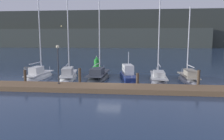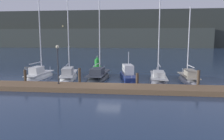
{
  "view_description": "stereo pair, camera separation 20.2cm",
  "coord_description": "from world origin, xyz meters",
  "px_view_note": "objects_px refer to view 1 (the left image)",
  "views": [
    {
      "loc": [
        2.65,
        -22.46,
        4.83
      ],
      "look_at": [
        0.0,
        3.09,
        1.2
      ],
      "focal_mm": 35.0,
      "sensor_mm": 36.0,
      "label": 1
    },
    {
      "loc": [
        2.85,
        -22.44,
        4.83
      ],
      "look_at": [
        0.0,
        3.09,
        1.2
      ],
      "focal_mm": 35.0,
      "sensor_mm": 36.0,
      "label": 2
    }
  ],
  "objects_px": {
    "motorboat_berth_4": "(128,77)",
    "sailboat_berth_1": "(40,77)",
    "sailboat_berth_2": "(69,77)",
    "sailboat_berth_3": "(99,77)",
    "rowboat_adrift": "(27,69)",
    "channel_buoy": "(97,63)",
    "sailboat_berth_6": "(188,80)",
    "sailboat_berth_5": "(158,80)",
    "dock_lamppost": "(58,58)"
  },
  "relations": [
    {
      "from": "sailboat_berth_1",
      "to": "sailboat_berth_3",
      "type": "distance_m",
      "value": 7.41
    },
    {
      "from": "sailboat_berth_1",
      "to": "channel_buoy",
      "type": "distance_m",
      "value": 12.7
    },
    {
      "from": "sailboat_berth_1",
      "to": "sailboat_berth_6",
      "type": "relative_size",
      "value": 1.17
    },
    {
      "from": "motorboat_berth_4",
      "to": "sailboat_berth_1",
      "type": "bearing_deg",
      "value": -178.78
    },
    {
      "from": "sailboat_berth_1",
      "to": "rowboat_adrift",
      "type": "relative_size",
      "value": 3.59
    },
    {
      "from": "sailboat_berth_2",
      "to": "sailboat_berth_1",
      "type": "bearing_deg",
      "value": -171.05
    },
    {
      "from": "sailboat_berth_1",
      "to": "sailboat_berth_5",
      "type": "distance_m",
      "value": 14.57
    },
    {
      "from": "sailboat_berth_1",
      "to": "channel_buoy",
      "type": "xyz_separation_m",
      "value": [
        5.23,
        11.56,
        0.59
      ]
    },
    {
      "from": "channel_buoy",
      "to": "sailboat_berth_3",
      "type": "bearing_deg",
      "value": -78.9
    },
    {
      "from": "sailboat_berth_2",
      "to": "sailboat_berth_3",
      "type": "height_order",
      "value": "sailboat_berth_2"
    },
    {
      "from": "sailboat_berth_2",
      "to": "dock_lamppost",
      "type": "bearing_deg",
      "value": -82.33
    },
    {
      "from": "channel_buoy",
      "to": "dock_lamppost",
      "type": "distance_m",
      "value": 16.93
    },
    {
      "from": "sailboat_berth_2",
      "to": "sailboat_berth_3",
      "type": "distance_m",
      "value": 3.82
    },
    {
      "from": "motorboat_berth_4",
      "to": "sailboat_berth_6",
      "type": "distance_m",
      "value": 6.94
    },
    {
      "from": "sailboat_berth_5",
      "to": "rowboat_adrift",
      "type": "distance_m",
      "value": 22.22
    },
    {
      "from": "sailboat_berth_1",
      "to": "sailboat_berth_5",
      "type": "xyz_separation_m",
      "value": [
        14.57,
        -0.18,
        -0.01
      ]
    },
    {
      "from": "sailboat_berth_3",
      "to": "motorboat_berth_4",
      "type": "height_order",
      "value": "sailboat_berth_3"
    },
    {
      "from": "motorboat_berth_4",
      "to": "dock_lamppost",
      "type": "relative_size",
      "value": 1.53
    },
    {
      "from": "motorboat_berth_4",
      "to": "dock_lamppost",
      "type": "bearing_deg",
      "value": -141.15
    },
    {
      "from": "sailboat_berth_3",
      "to": "sailboat_berth_6",
      "type": "relative_size",
      "value": 1.11
    },
    {
      "from": "sailboat_berth_5",
      "to": "channel_buoy",
      "type": "distance_m",
      "value": 15.01
    },
    {
      "from": "sailboat_berth_3",
      "to": "channel_buoy",
      "type": "bearing_deg",
      "value": 101.1
    },
    {
      "from": "sailboat_berth_1",
      "to": "sailboat_berth_3",
      "type": "xyz_separation_m",
      "value": [
        7.38,
        0.6,
        -0.0
      ]
    },
    {
      "from": "sailboat_berth_2",
      "to": "dock_lamppost",
      "type": "xyz_separation_m",
      "value": [
        0.78,
        -5.75,
        2.85
      ]
    },
    {
      "from": "sailboat_berth_2",
      "to": "rowboat_adrift",
      "type": "bearing_deg",
      "value": 140.7
    },
    {
      "from": "sailboat_berth_2",
      "to": "motorboat_berth_4",
      "type": "relative_size",
      "value": 1.77
    },
    {
      "from": "sailboat_berth_5",
      "to": "channel_buoy",
      "type": "xyz_separation_m",
      "value": [
        -9.34,
        11.74,
        0.59
      ]
    },
    {
      "from": "motorboat_berth_4",
      "to": "rowboat_adrift",
      "type": "relative_size",
      "value": 1.96
    },
    {
      "from": "sailboat_berth_3",
      "to": "rowboat_adrift",
      "type": "bearing_deg",
      "value": 149.84
    },
    {
      "from": "sailboat_berth_5",
      "to": "channel_buoy",
      "type": "bearing_deg",
      "value": 128.51
    },
    {
      "from": "dock_lamppost",
      "to": "rowboat_adrift",
      "type": "distance_m",
      "value": 17.27
    },
    {
      "from": "sailboat_berth_3",
      "to": "sailboat_berth_5",
      "type": "relative_size",
      "value": 0.83
    },
    {
      "from": "sailboat_berth_5",
      "to": "sailboat_berth_6",
      "type": "distance_m",
      "value": 3.43
    },
    {
      "from": "sailboat_berth_2",
      "to": "rowboat_adrift",
      "type": "height_order",
      "value": "sailboat_berth_2"
    },
    {
      "from": "channel_buoy",
      "to": "dock_lamppost",
      "type": "relative_size",
      "value": 0.52
    },
    {
      "from": "motorboat_berth_4",
      "to": "channel_buoy",
      "type": "height_order",
      "value": "motorboat_berth_4"
    },
    {
      "from": "sailboat_berth_2",
      "to": "sailboat_berth_6",
      "type": "xyz_separation_m",
      "value": [
        14.44,
        -0.64,
        0.01
      ]
    },
    {
      "from": "dock_lamppost",
      "to": "rowboat_adrift",
      "type": "xyz_separation_m",
      "value": [
        -10.29,
        13.54,
        -3.01
      ]
    },
    {
      "from": "sailboat_berth_5",
      "to": "dock_lamppost",
      "type": "relative_size",
      "value": 3.19
    },
    {
      "from": "sailboat_berth_2",
      "to": "channel_buoy",
      "type": "relative_size",
      "value": 5.23
    },
    {
      "from": "sailboat_berth_2",
      "to": "motorboat_berth_4",
      "type": "height_order",
      "value": "sailboat_berth_2"
    },
    {
      "from": "sailboat_berth_2",
      "to": "sailboat_berth_3",
      "type": "relative_size",
      "value": 1.03
    },
    {
      "from": "sailboat_berth_2",
      "to": "sailboat_berth_3",
      "type": "bearing_deg",
      "value": 0.58
    },
    {
      "from": "sailboat_berth_6",
      "to": "rowboat_adrift",
      "type": "height_order",
      "value": "sailboat_berth_6"
    },
    {
      "from": "channel_buoy",
      "to": "sailboat_berth_5",
      "type": "bearing_deg",
      "value": -51.49
    },
    {
      "from": "rowboat_adrift",
      "to": "sailboat_berth_2",
      "type": "bearing_deg",
      "value": -39.3
    },
    {
      "from": "channel_buoy",
      "to": "sailboat_berth_6",
      "type": "bearing_deg",
      "value": -42.35
    },
    {
      "from": "dock_lamppost",
      "to": "channel_buoy",
      "type": "bearing_deg",
      "value": 86.95
    },
    {
      "from": "sailboat_berth_2",
      "to": "sailboat_berth_5",
      "type": "height_order",
      "value": "sailboat_berth_5"
    },
    {
      "from": "rowboat_adrift",
      "to": "channel_buoy",
      "type": "bearing_deg",
      "value": 16.03
    }
  ]
}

